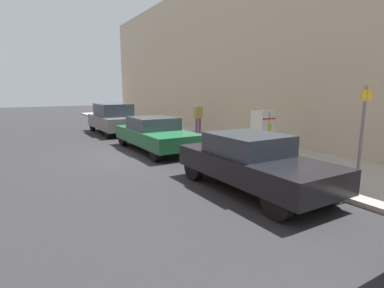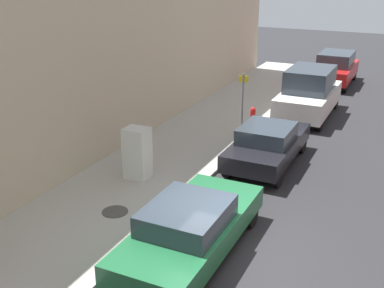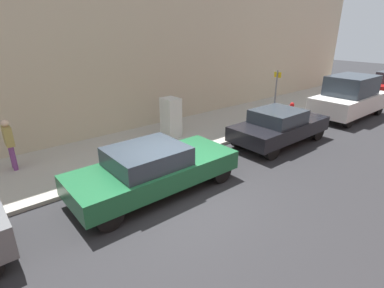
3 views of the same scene
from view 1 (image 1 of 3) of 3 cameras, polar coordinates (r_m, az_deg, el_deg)
ground_plane at (r=12.15m, az=-9.49°, el=-1.73°), size 80.00×80.00×0.00m
sidewalk_slab at (r=13.98m, az=5.29°, el=0.18°), size 3.83×44.00×0.12m
building_facade_near at (r=15.96m, az=15.13°, el=16.87°), size 2.46×39.60×8.85m
discarded_refrigerator at (r=11.86m, az=13.32°, el=2.35°), size 0.73×0.62×1.60m
manhole_cover at (r=13.24m, az=4.75°, el=-0.08°), size 0.70×0.70×0.02m
street_sign_post at (r=7.60m, az=29.59°, el=1.42°), size 0.36×0.07×2.46m
pedestrian_walking_far at (r=16.74m, az=1.19°, el=5.35°), size 0.47×0.22×1.64m
parked_suv_gray at (r=18.00m, az=-14.76°, el=4.76°), size 1.90×4.58×1.72m
parked_sedan_green at (r=12.52m, az=-7.07°, el=2.02°), size 1.89×4.77×1.38m
parked_sedan_dark at (r=7.61m, az=11.35°, el=-3.27°), size 1.83×4.32×1.41m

